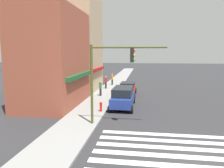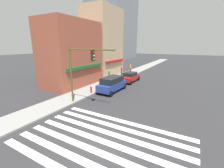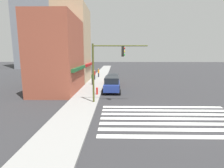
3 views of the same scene
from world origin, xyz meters
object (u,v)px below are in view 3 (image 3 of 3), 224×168
Objects in this scene: pedestrian_green_top at (92,79)px; pedestrian_orange_vest at (99,73)px; fire_hydrant at (97,91)px; traffic_signal at (106,63)px; suv_blue at (112,84)px; pedestrian_red_jacket at (95,75)px; sedan_red at (113,79)px.

pedestrian_green_top and pedestrian_orange_vest have the same top height.
traffic_signal is at bearing -158.58° from fire_hydrant.
suv_blue reaches higher than fire_hydrant.
pedestrian_red_jacket is 12.33m from fire_hydrant.
sedan_red is 8.53m from fire_hydrant.
sedan_red is 5.25× the size of fire_hydrant.
traffic_signal is 1.21× the size of suv_blue.
suv_blue is at bearing -4.52° from traffic_signal.
pedestrian_orange_vest is 15.88m from fire_hydrant.
fire_hydrant is at bearing 2.09° from pedestrian_red_jacket.
traffic_signal is 3.25× the size of pedestrian_green_top.
pedestrian_orange_vest is at bearing 22.42° from sedan_red.
pedestrian_green_top is at bearing -2.66° from pedestrian_red_jacket.
suv_blue is at bearing 13.06° from pedestrian_red_jacket.
suv_blue reaches higher than pedestrian_orange_vest.
pedestrian_red_jacket is (-3.62, 0.40, 0.00)m from pedestrian_orange_vest.
pedestrian_orange_vest is (7.47, 2.99, 0.23)m from sedan_red.
traffic_signal reaches higher than pedestrian_red_jacket.
pedestrian_orange_vest is 2.10× the size of fire_hydrant.
traffic_signal reaches higher than pedestrian_green_top.
sedan_red is (11.58, -0.44, -3.15)m from traffic_signal.
pedestrian_red_jacket is at bearing 20.16° from suv_blue.
suv_blue is at bearing -48.05° from pedestrian_orange_vest.
fire_hydrant is at bearing 21.42° from traffic_signal.
fire_hydrant is (3.22, 1.26, -3.37)m from traffic_signal.
pedestrian_orange_vest is at bearing 13.76° from suv_blue.
pedestrian_orange_vest is at bearing 4.67° from fire_hydrant.
traffic_signal is 3.25× the size of pedestrian_orange_vest.
sedan_red is at bearing -11.50° from fire_hydrant.
suv_blue is at bearing 133.69° from pedestrian_green_top.
pedestrian_orange_vest reaches higher than sedan_red.
traffic_signal is 12.00m from sedan_red.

